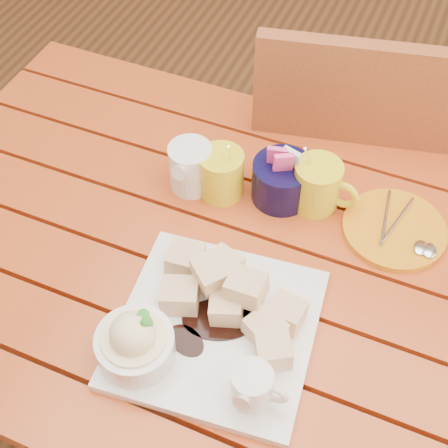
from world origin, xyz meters
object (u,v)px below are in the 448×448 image
at_px(table, 228,291).
at_px(coffee_mug_right, 318,185).
at_px(coffee_mug_left, 220,173).
at_px(dessert_plate, 200,327).
at_px(orange_saucer, 395,229).
at_px(chair_far, 354,172).

xyz_separation_m(table, coffee_mug_right, (0.10, 0.16, 0.15)).
distance_m(table, coffee_mug_left, 0.21).
bearing_deg(dessert_plate, coffee_mug_left, 107.54).
height_order(dessert_plate, orange_saucer, dessert_plate).
bearing_deg(dessert_plate, table, 97.41).
relative_size(table, dessert_plate, 3.80).
height_order(dessert_plate, chair_far, chair_far).
relative_size(dessert_plate, coffee_mug_left, 2.39).
bearing_deg(chair_far, table, 63.65).
relative_size(table, coffee_mug_right, 8.76).
bearing_deg(orange_saucer, chair_far, 111.18).
bearing_deg(dessert_plate, orange_saucer, 54.98).
height_order(coffee_mug_left, chair_far, chair_far).
bearing_deg(dessert_plate, coffee_mug_right, 76.69).
distance_m(table, dessert_plate, 0.21).
bearing_deg(orange_saucer, coffee_mug_left, -174.75).
xyz_separation_m(dessert_plate, orange_saucer, (0.22, 0.31, -0.03)).
bearing_deg(chair_far, coffee_mug_left, 49.33).
bearing_deg(chair_far, orange_saucer, 98.55).
xyz_separation_m(dessert_plate, chair_far, (0.10, 0.64, -0.25)).
bearing_deg(coffee_mug_right, table, -116.32).
distance_m(coffee_mug_right, orange_saucer, 0.15).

